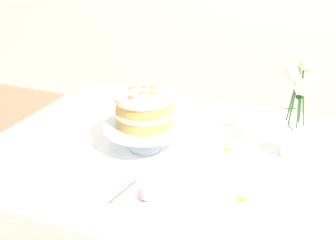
{
  "coord_description": "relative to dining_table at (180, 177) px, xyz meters",
  "views": [
    {
      "loc": [
        0.43,
        -1.21,
        1.46
      ],
      "look_at": [
        -0.05,
        -0.01,
        0.86
      ],
      "focal_mm": 44.41,
      "sensor_mm": 36.0,
      "label": 1
    }
  ],
  "objects": [
    {
      "name": "fallen_rose",
      "position": [
        -0.01,
        -0.28,
        0.11
      ],
      "size": [
        0.11,
        0.14,
        0.05
      ],
      "color": "#2D6028",
      "rests_on": "dining_table"
    },
    {
      "name": "loose_petal_2",
      "position": [
        0.26,
        -0.18,
        0.09
      ],
      "size": [
        0.04,
        0.04,
        0.01
      ],
      "primitive_type": "ellipsoid",
      "rotation": [
        0.0,
        0.0,
        0.73
      ],
      "color": "yellow",
      "rests_on": "dining_table"
    },
    {
      "name": "linen_napkin",
      "position": [
        -0.13,
        -0.01,
        0.09
      ],
      "size": [
        0.33,
        0.33,
        0.0
      ],
      "primitive_type": "cube",
      "rotation": [
        0.0,
        0.0,
        -0.02
      ],
      "color": "white",
      "rests_on": "dining_table"
    },
    {
      "name": "loose_petal_3",
      "position": [
        0.28,
        0.26,
        0.09
      ],
      "size": [
        0.04,
        0.05,
        0.0
      ],
      "primitive_type": "ellipsoid",
      "rotation": [
        0.0,
        0.0,
        2.11
      ],
      "color": "pink",
      "rests_on": "dining_table"
    },
    {
      "name": "layer_cake",
      "position": [
        -0.13,
        -0.01,
        0.25
      ],
      "size": [
        0.21,
        0.21,
        0.12
      ],
      "color": "tan",
      "rests_on": "cake_stand"
    },
    {
      "name": "loose_petal_0",
      "position": [
        -0.14,
        -0.37,
        0.09
      ],
      "size": [
        0.05,
        0.04,
        0.0
      ],
      "primitive_type": "ellipsoid",
      "rotation": [
        0.0,
        0.0,
        2.71
      ],
      "color": "pink",
      "rests_on": "dining_table"
    },
    {
      "name": "loose_petal_1",
      "position": [
        0.14,
        0.1,
        0.09
      ],
      "size": [
        0.03,
        0.04,
        0.0
      ],
      "primitive_type": "ellipsoid",
      "rotation": [
        0.0,
        0.0,
        4.32
      ],
      "color": "orange",
      "rests_on": "dining_table"
    },
    {
      "name": "dining_table",
      "position": [
        0.0,
        0.0,
        0.0
      ],
      "size": [
        1.4,
        1.0,
        0.74
      ],
      "color": "white",
      "rests_on": "ground"
    },
    {
      "name": "flower_vase",
      "position": [
        0.35,
        0.13,
        0.26
      ],
      "size": [
        0.11,
        0.11,
        0.35
      ],
      "color": "silver",
      "rests_on": "dining_table"
    },
    {
      "name": "cake_stand",
      "position": [
        -0.13,
        -0.01,
        0.17
      ],
      "size": [
        0.29,
        0.29,
        0.1
      ],
      "color": "silver",
      "rests_on": "linen_napkin"
    }
  ]
}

